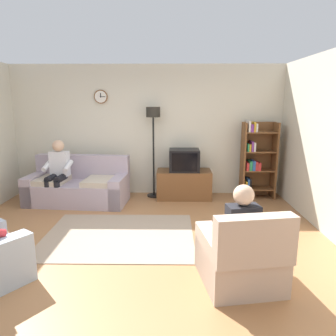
% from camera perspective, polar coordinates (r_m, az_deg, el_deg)
% --- Properties ---
extents(ground_plane, '(12.00, 12.00, 0.00)m').
position_cam_1_polar(ground_plane, '(4.51, -6.07, -13.95)').
color(ground_plane, '#9E6B42').
extents(back_wall_assembly, '(6.20, 0.17, 2.70)m').
position_cam_1_polar(back_wall_assembly, '(6.73, -3.69, 6.78)').
color(back_wall_assembly, beige).
rests_on(back_wall_assembly, ground_plane).
extents(couch, '(1.97, 1.04, 0.90)m').
position_cam_1_polar(couch, '(6.43, -15.93, -3.32)').
color(couch, '#A899A8').
rests_on(couch, ground_plane).
extents(tv_stand, '(1.10, 0.56, 0.58)m').
position_cam_1_polar(tv_stand, '(6.50, 2.88, -2.94)').
color(tv_stand, brown).
rests_on(tv_stand, ground_plane).
extents(tv, '(0.60, 0.49, 0.44)m').
position_cam_1_polar(tv, '(6.36, 2.94, 1.44)').
color(tv, black).
rests_on(tv, tv_stand).
extents(bookshelf, '(0.68, 0.36, 1.58)m').
position_cam_1_polar(bookshelf, '(6.67, 15.63, 1.59)').
color(bookshelf, brown).
rests_on(bookshelf, ground_plane).
extents(floor_lamp, '(0.28, 0.28, 1.85)m').
position_cam_1_polar(floor_lamp, '(6.40, -2.68, 7.41)').
color(floor_lamp, black).
rests_on(floor_lamp, ground_plane).
extents(armchair_near_bookshelf, '(0.93, 1.00, 0.90)m').
position_cam_1_polar(armchair_near_bookshelf, '(3.66, 13.00, -15.67)').
color(armchair_near_bookshelf, tan).
rests_on(armchair_near_bookshelf, ground_plane).
extents(area_rug, '(2.20, 1.70, 0.01)m').
position_cam_1_polar(area_rug, '(4.86, -8.81, -11.94)').
color(area_rug, gray).
rests_on(area_rug, ground_plane).
extents(person_on_couch, '(0.54, 0.56, 1.24)m').
position_cam_1_polar(person_on_couch, '(6.35, -19.35, -0.16)').
color(person_on_couch, silver).
rests_on(person_on_couch, ground_plane).
extents(person_in_right_armchair, '(0.56, 0.58, 1.12)m').
position_cam_1_polar(person_in_right_armchair, '(3.60, 12.72, -10.58)').
color(person_in_right_armchair, black).
rests_on(person_in_right_armchair, ground_plane).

